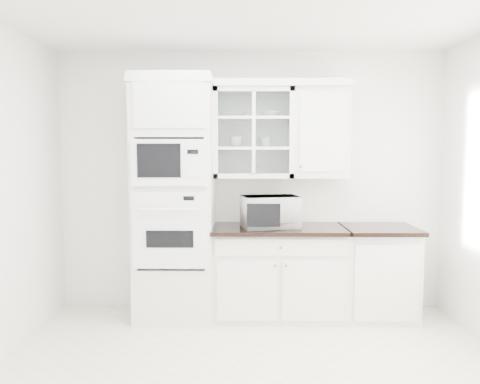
{
  "coord_description": "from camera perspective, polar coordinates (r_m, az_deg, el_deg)",
  "views": [
    {
      "loc": [
        -0.05,
        -3.18,
        1.68
      ],
      "look_at": [
        -0.1,
        1.05,
        1.3
      ],
      "focal_mm": 35.0,
      "sensor_mm": 36.0,
      "label": 1
    }
  ],
  "objects": [
    {
      "name": "oven_column",
      "position": [
        4.68,
        -7.94,
        -0.82
      ],
      "size": [
        0.76,
        0.68,
        2.4
      ],
      "color": "silver",
      "rests_on": "ground"
    },
    {
      "name": "cup_a",
      "position": [
        4.77,
        -0.46,
        6.13
      ],
      "size": [
        0.17,
        0.17,
        0.11
      ],
      "primitive_type": "imported",
      "rotation": [
        0.0,
        0.0,
        -0.25
      ],
      "color": "white",
      "rests_on": "upper_cabinet_glass"
    },
    {
      "name": "bowl_a",
      "position": [
        4.77,
        -0.66,
        9.4
      ],
      "size": [
        0.26,
        0.26,
        0.05
      ],
      "primitive_type": "imported",
      "rotation": [
        0.0,
        0.0,
        -0.34
      ],
      "color": "white",
      "rests_on": "upper_cabinet_glass"
    },
    {
      "name": "room_shell",
      "position": [
        3.61,
        1.48,
        6.71
      ],
      "size": [
        4.0,
        3.5,
        2.7
      ],
      "color": "white",
      "rests_on": "ground"
    },
    {
      "name": "crown_molding",
      "position": [
        4.79,
        0.38,
        12.99
      ],
      "size": [
        2.14,
        0.38,
        0.07
      ],
      "primitive_type": "cube",
      "color": "white",
      "rests_on": "room_shell"
    },
    {
      "name": "bowl_b",
      "position": [
        4.77,
        3.77,
        9.42
      ],
      "size": [
        0.22,
        0.22,
        0.06
      ],
      "primitive_type": "imported",
      "rotation": [
        0.0,
        0.0,
        -0.3
      ],
      "color": "white",
      "rests_on": "upper_cabinet_glass"
    },
    {
      "name": "cup_b",
      "position": [
        4.76,
        3.21,
        6.1
      ],
      "size": [
        0.13,
        0.13,
        0.1
      ],
      "primitive_type": "imported",
      "rotation": [
        0.0,
        0.0,
        0.18
      ],
      "color": "white",
      "rests_on": "upper_cabinet_glass"
    },
    {
      "name": "upper_cabinet_glass",
      "position": [
        4.77,
        1.65,
        7.17
      ],
      "size": [
        0.8,
        0.33,
        0.9
      ],
      "color": "silver",
      "rests_on": "room_shell"
    },
    {
      "name": "base_cabinet_run",
      "position": [
        4.8,
        4.66,
        -9.59
      ],
      "size": [
        1.32,
        0.67,
        0.92
      ],
      "color": "silver",
      "rests_on": "ground"
    },
    {
      "name": "countertop_microwave",
      "position": [
        4.62,
        3.66,
        -2.39
      ],
      "size": [
        0.62,
        0.55,
        0.31
      ],
      "primitive_type": "imported",
      "rotation": [
        0.0,
        0.0,
        3.35
      ],
      "color": "white",
      "rests_on": "base_cabinet_run"
    },
    {
      "name": "extra_base_cabinet",
      "position": [
        4.97,
        16.4,
        -9.27
      ],
      "size": [
        0.72,
        0.67,
        0.92
      ],
      "color": "silver",
      "rests_on": "ground"
    },
    {
      "name": "upper_cabinet_solid",
      "position": [
        4.83,
        9.74,
        7.07
      ],
      "size": [
        0.55,
        0.33,
        0.9
      ],
      "primitive_type": "cube",
      "color": "silver",
      "rests_on": "room_shell"
    }
  ]
}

